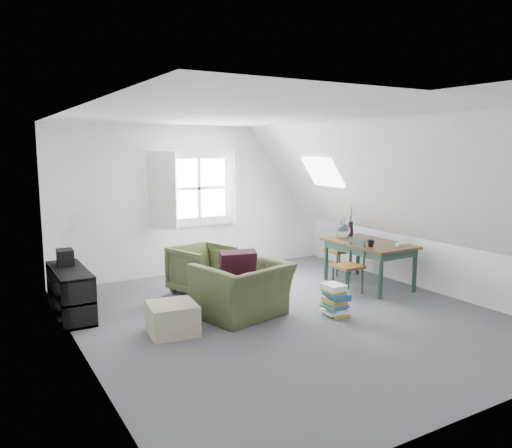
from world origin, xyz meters
TOP-DOWN VIEW (x-y plane):
  - floor at (0.00, 0.00)m, footprint 5.50×5.50m
  - ceiling at (0.00, 0.00)m, footprint 5.50×5.50m
  - wall_back at (0.00, 2.75)m, footprint 5.00×0.00m
  - wall_front at (0.00, -2.75)m, footprint 5.00×0.00m
  - wall_left at (-2.50, 0.00)m, footprint 0.00×5.50m
  - wall_right at (2.50, 0.00)m, footprint 0.00×5.50m
  - slope_left at (-1.55, 0.00)m, footprint 3.19×5.50m
  - slope_right at (1.55, 0.00)m, footprint 3.19×5.50m
  - dormer_window at (0.00, 2.68)m, footprint 1.71×0.35m
  - skylight at (1.55, 1.30)m, footprint 0.35×0.75m
  - armchair_near at (-0.49, 0.28)m, footprint 1.25×1.16m
  - armchair_far at (-0.51, 1.48)m, footprint 0.97×0.98m
  - throw_pillow at (-0.49, 0.43)m, footprint 0.52×0.38m
  - ottoman at (-1.48, 0.17)m, footprint 0.59×0.59m
  - dining_table at (1.89, 0.55)m, footprint 0.83×1.38m
  - demijohn at (1.74, 1.00)m, footprint 0.23×0.23m
  - vase_twigs at (1.99, 1.10)m, footprint 0.08×0.08m
  - cup at (1.64, 0.25)m, footprint 0.14×0.14m
  - paper_box at (2.09, 0.10)m, footprint 0.13×0.09m
  - dining_chair_far at (1.98, 1.35)m, footprint 0.37×0.37m
  - dining_chair_near at (1.38, 0.40)m, footprint 0.37×0.37m
  - media_shelf at (-2.37, 1.37)m, footprint 0.40×1.20m
  - electronics_box at (-2.37, 1.66)m, footprint 0.21×0.29m
  - magazine_stack at (0.54, -0.29)m, footprint 0.30×0.36m

SIDE VIEW (x-z plane):
  - floor at x=0.00m, z-range 0.00..0.00m
  - armchair_near at x=-0.49m, z-range -0.35..0.35m
  - armchair_far at x=-0.51m, z-range -0.36..0.36m
  - ottoman at x=-1.48m, z-range 0.00..0.36m
  - magazine_stack at x=0.54m, z-range 0.00..0.41m
  - media_shelf at x=-2.37m, z-range -0.03..0.58m
  - dining_chair_far at x=1.98m, z-range 0.02..0.81m
  - dining_chair_near at x=1.38m, z-range 0.02..0.81m
  - dining_table at x=1.89m, z-range 0.25..0.95m
  - throw_pillow at x=-0.49m, z-range 0.36..0.84m
  - cup at x=1.64m, z-range 0.64..0.74m
  - electronics_box at x=-2.37m, z-range 0.60..0.82m
  - paper_box at x=2.09m, z-range 0.69..0.73m
  - vase_twigs at x=1.99m, z-range 0.53..1.12m
  - demijohn at x=1.74m, z-range 0.66..0.99m
  - wall_back at x=0.00m, z-range -1.25..3.75m
  - wall_front at x=0.00m, z-range -1.25..3.75m
  - wall_left at x=-2.50m, z-range -1.50..4.00m
  - wall_right at x=2.50m, z-range -1.50..4.00m
  - dormer_window at x=0.00m, z-range 0.80..2.10m
  - skylight at x=1.55m, z-range 1.51..1.98m
  - slope_left at x=-1.55m, z-range -0.47..4.02m
  - slope_right at x=1.55m, z-range -0.47..4.02m
  - ceiling at x=0.00m, z-range 2.50..2.50m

